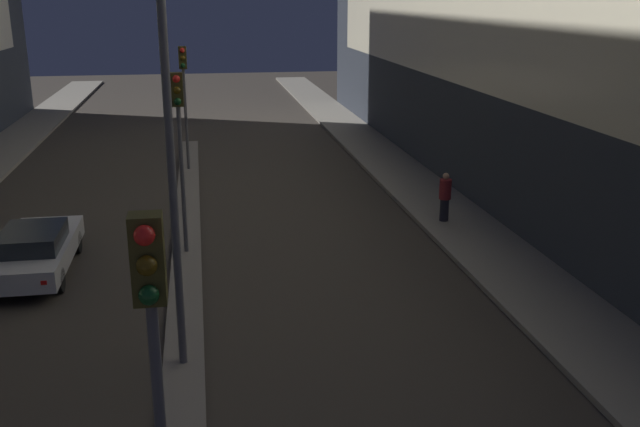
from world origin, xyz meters
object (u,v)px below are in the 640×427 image
at_px(traffic_light_far, 184,81).
at_px(car_left_lane, 36,249).
at_px(traffic_light_mid, 179,124).
at_px(pedestrian_on_right_sidewalk, 445,196).
at_px(street_lamp, 165,66).
at_px(traffic_light_near, 154,347).

relative_size(traffic_light_far, car_left_lane, 1.08).
relative_size(traffic_light_mid, pedestrian_on_right_sidewalk, 3.18).
xyz_separation_m(street_lamp, pedestrian_on_right_sidewalk, (8.23, 8.02, -4.99)).
bearing_deg(street_lamp, traffic_light_mid, 90.00).
relative_size(street_lamp, car_left_lane, 1.84).
bearing_deg(traffic_light_far, traffic_light_near, -90.00).
distance_m(traffic_light_near, pedestrian_on_right_sidewalk, 16.93).
bearing_deg(traffic_light_near, pedestrian_on_right_sidewalk, 60.44).
height_order(street_lamp, car_left_lane, street_lamp).
bearing_deg(traffic_light_mid, pedestrian_on_right_sidewalk, 10.39).
height_order(traffic_light_far, street_lamp, street_lamp).
relative_size(traffic_light_mid, traffic_light_far, 1.00).
xyz_separation_m(traffic_light_near, pedestrian_on_right_sidewalk, (8.23, 14.51, -2.84)).
height_order(traffic_light_near, car_left_lane, traffic_light_near).
bearing_deg(traffic_light_mid, car_left_lane, -169.18).
distance_m(traffic_light_far, pedestrian_on_right_sidewalk, 12.36).
relative_size(traffic_light_near, car_left_lane, 1.08).
distance_m(traffic_light_near, car_left_lane, 13.24).
height_order(traffic_light_near, pedestrian_on_right_sidewalk, traffic_light_near).
bearing_deg(traffic_light_far, pedestrian_on_right_sidewalk, -46.80).
distance_m(traffic_light_far, car_left_lane, 12.11).
relative_size(traffic_light_near, street_lamp, 0.59).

